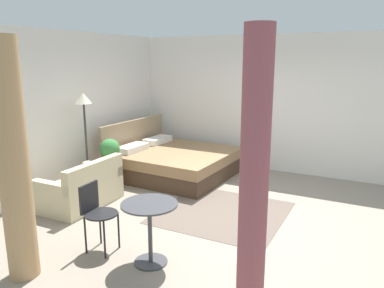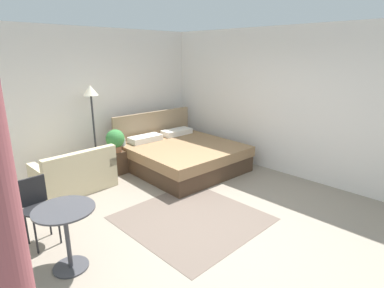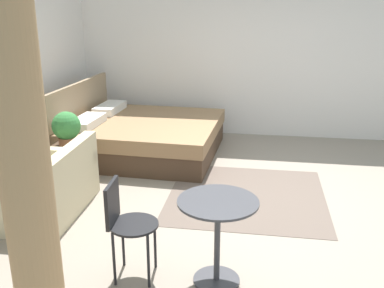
# 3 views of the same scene
# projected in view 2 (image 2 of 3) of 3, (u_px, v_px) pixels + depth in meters

# --- Properties ---
(ground_plane) EXTENTS (8.47, 9.31, 0.02)m
(ground_plane) POSITION_uv_depth(u_px,v_px,m) (193.00, 224.00, 4.42)
(ground_plane) COLOR gray
(wall_back) EXTENTS (8.47, 0.12, 2.82)m
(wall_back) POSITION_uv_depth(u_px,v_px,m) (81.00, 101.00, 6.18)
(wall_back) COLOR silver
(wall_back) RESTS_ON ground
(wall_right) EXTENTS (0.12, 6.31, 2.82)m
(wall_right) POSITION_uv_depth(u_px,v_px,m) (296.00, 104.00, 5.86)
(wall_right) COLOR silver
(wall_right) RESTS_ON ground
(area_rug) EXTENTS (1.82, 1.85, 0.01)m
(area_rug) POSITION_uv_depth(u_px,v_px,m) (192.00, 218.00, 4.55)
(area_rug) COLOR #66564C
(area_rug) RESTS_ON ground
(bed) EXTENTS (2.11, 2.24, 1.06)m
(bed) POSITION_uv_depth(u_px,v_px,m) (181.00, 155.00, 6.48)
(bed) COLOR #473323
(bed) RESTS_ON ground
(couch) EXTENTS (1.27, 0.79, 0.76)m
(couch) POSITION_uv_depth(u_px,v_px,m) (75.00, 176.00, 5.42)
(couch) COLOR beige
(couch) RESTS_ON ground
(nightstand) EXTENTS (0.53, 0.35, 0.46)m
(nightstand) POSITION_uv_depth(u_px,v_px,m) (120.00, 161.00, 6.28)
(nightstand) COLOR #473323
(nightstand) RESTS_ON ground
(potted_plant) EXTENTS (0.36, 0.36, 0.45)m
(potted_plant) POSITION_uv_depth(u_px,v_px,m) (115.00, 140.00, 6.05)
(potted_plant) COLOR #935B3D
(potted_plant) RESTS_ON nightstand
(vase) EXTENTS (0.08, 0.08, 0.20)m
(vase) POSITION_uv_depth(u_px,v_px,m) (124.00, 144.00, 6.29)
(vase) COLOR silver
(vase) RESTS_ON nightstand
(floor_lamp) EXTENTS (0.28, 0.28, 1.75)m
(floor_lamp) POSITION_uv_depth(u_px,v_px,m) (92.00, 103.00, 5.88)
(floor_lamp) COLOR #2D2D33
(floor_lamp) RESTS_ON ground
(balcony_table) EXTENTS (0.65, 0.65, 0.74)m
(balcony_table) POSITION_uv_depth(u_px,v_px,m) (66.00, 227.00, 3.36)
(balcony_table) COLOR #3F3F44
(balcony_table) RESTS_ON ground
(cafe_chair_near_window) EXTENTS (0.42, 0.42, 0.85)m
(cafe_chair_near_window) POSITION_uv_depth(u_px,v_px,m) (37.00, 203.00, 3.85)
(cafe_chair_near_window) COLOR black
(cafe_chair_near_window) RESTS_ON ground
(curtain_left) EXTENTS (0.21, 0.21, 2.56)m
(curtain_left) POSITION_uv_depth(u_px,v_px,m) (8.00, 268.00, 1.57)
(curtain_left) COLOR #994C51
(curtain_left) RESTS_ON ground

